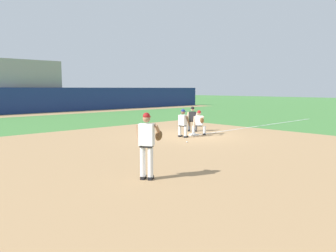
# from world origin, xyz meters

# --- Properties ---
(ground_plane) EXTENTS (160.00, 160.00, 0.00)m
(ground_plane) POSITION_xyz_m (0.00, 0.00, 0.00)
(ground_plane) COLOR #47843D
(infield_dirt_patch) EXTENTS (18.00, 18.00, 0.01)m
(infield_dirt_patch) POSITION_xyz_m (-3.62, -2.45, 0.00)
(infield_dirt_patch) COLOR tan
(infield_dirt_patch) RESTS_ON ground
(warning_track_strip) EXTENTS (48.00, 3.20, 0.01)m
(warning_track_strip) POSITION_xyz_m (0.00, 20.00, 0.00)
(warning_track_strip) COLOR tan
(warning_track_strip) RESTS_ON ground
(foul_line_stripe) EXTENTS (14.06, 0.10, 0.00)m
(foul_line_stripe) POSITION_xyz_m (7.03, 0.00, 0.01)
(foul_line_stripe) COLOR white
(foul_line_stripe) RESTS_ON ground
(first_base_bag) EXTENTS (0.38, 0.38, 0.09)m
(first_base_bag) POSITION_xyz_m (0.00, 0.00, 0.04)
(first_base_bag) COLOR white
(first_base_bag) RESTS_ON ground
(baseball) EXTENTS (0.07, 0.07, 0.07)m
(baseball) POSITION_xyz_m (-1.95, -1.38, 0.04)
(baseball) COLOR white
(baseball) RESTS_ON ground
(pitcher) EXTENTS (0.85, 0.57, 1.86)m
(pitcher) POSITION_xyz_m (-7.19, -4.89, 1.06)
(pitcher) COLOR black
(pitcher) RESTS_ON ground
(first_baseman) EXTENTS (0.81, 1.04, 1.34)m
(first_baseman) POSITION_xyz_m (0.40, -0.03, 0.73)
(first_baseman) COLOR black
(first_baseman) RESTS_ON ground
(baserunner) EXTENTS (0.45, 0.60, 1.46)m
(baserunner) POSITION_xyz_m (-0.85, -0.03, 0.79)
(baserunner) COLOR black
(baserunner) RESTS_ON ground
(umpire) EXTENTS (0.65, 0.68, 1.46)m
(umpire) POSITION_xyz_m (1.21, 1.21, 0.79)
(umpire) COLOR black
(umpire) RESTS_ON ground
(outfield_wall) EXTENTS (48.00, 0.50, 2.60)m
(outfield_wall) POSITION_xyz_m (0.00, 22.00, 1.30)
(outfield_wall) COLOR navy
(outfield_wall) RESTS_ON ground
(stadium_seating_block) EXTENTS (6.76, 5.05, 5.45)m
(stadium_seating_block) POSITION_xyz_m (0.00, 25.32, 2.75)
(stadium_seating_block) COLOR gray
(stadium_seating_block) RESTS_ON ground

